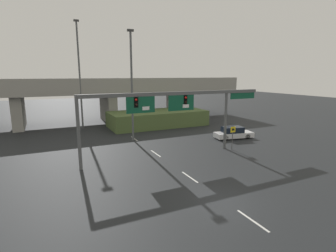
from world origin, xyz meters
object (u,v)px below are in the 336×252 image
at_px(speed_limit_sign, 233,134).
at_px(highway_light_pole_far, 132,84).
at_px(signal_gantry, 174,104).
at_px(highway_light_pole_near, 80,73).
at_px(parked_sedan_near_right, 233,133).

bearing_deg(speed_limit_sign, highway_light_pole_far, 134.35).
relative_size(signal_gantry, highway_light_pole_far, 1.47).
xyz_separation_m(highway_light_pole_near, highway_light_pole_far, (4.44, -10.07, -1.21)).
relative_size(speed_limit_sign, parked_sedan_near_right, 0.51).
height_order(signal_gantry, parked_sedan_near_right, signal_gantry).
height_order(highway_light_pole_near, parked_sedan_near_right, highway_light_pole_near).
distance_m(signal_gantry, parked_sedan_near_right, 11.25).
bearing_deg(signal_gantry, speed_limit_sign, -6.58).
relative_size(highway_light_pole_near, highway_light_pole_far, 1.19).
bearing_deg(highway_light_pole_near, parked_sedan_near_right, -42.19).
bearing_deg(parked_sedan_near_right, highway_light_pole_far, 169.55).
bearing_deg(signal_gantry, highway_light_pole_far, 102.17).
xyz_separation_m(signal_gantry, parked_sedan_near_right, (9.84, 3.20, -4.42)).
bearing_deg(highway_light_pole_near, highway_light_pole_far, -66.21).
xyz_separation_m(highway_light_pole_near, parked_sedan_near_right, (15.90, -14.42, -7.25)).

